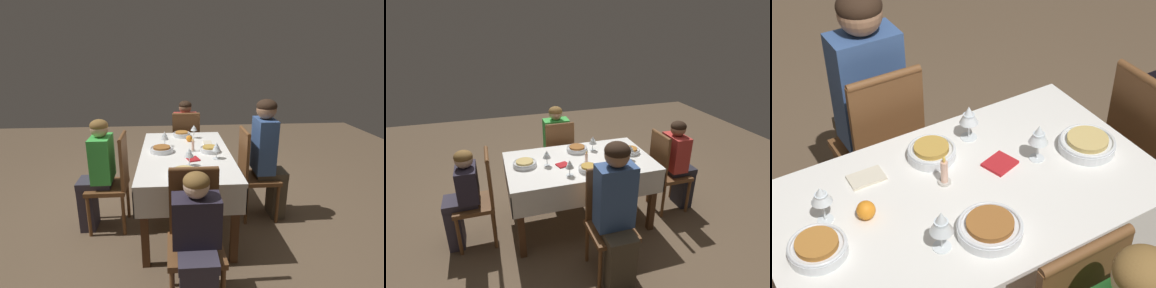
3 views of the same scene
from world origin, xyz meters
The scene contains 22 objects.
ground_plane centered at (0.00, 0.00, 0.00)m, with size 8.00×8.00×0.00m, color brown.
dining_table centered at (0.00, 0.00, 0.63)m, with size 1.45×0.85×0.73m.
chair_north centered at (-0.04, 0.68, 0.51)m, with size 0.37×0.37×0.93m.
chair_east centered at (0.98, 0.01, 0.51)m, with size 0.37×0.37×0.93m.
chair_west centered at (-0.98, 0.05, 0.51)m, with size 0.37×0.37×0.93m.
chair_south centered at (0.06, -0.68, 0.51)m, with size 0.37×0.37×0.93m.
person_adult_denim centered at (-0.04, 0.82, 0.69)m, with size 0.30×0.34×1.22m.
person_child_dark centered at (1.14, 0.01, 0.54)m, with size 0.33×0.30×0.98m.
person_child_red centered at (-1.13, 0.05, 0.57)m, with size 0.33×0.30×1.05m.
person_child_green centered at (0.06, -0.83, 0.59)m, with size 0.30×0.33×1.08m.
bowl_north centered at (-0.01, 0.23, 0.75)m, with size 0.19×0.19×0.06m.
wine_glass_north centered at (0.18, 0.27, 0.83)m, with size 0.08×0.08×0.15m.
bowl_east centered at (0.54, -0.04, 0.75)m, with size 0.23×0.23×0.06m.
wine_glass_east centered at (0.33, 0.01, 0.84)m, with size 0.08×0.08×0.16m.
bowl_west centered at (-0.57, -0.01, 0.75)m, with size 0.19×0.19×0.06m.
wine_glass_west centered at (-0.49, 0.12, 0.84)m, with size 0.07×0.07×0.15m.
bowl_south centered at (-0.04, -0.23, 0.75)m, with size 0.23×0.23×0.06m.
wine_glass_south centered at (-0.21, -0.20, 0.84)m, with size 0.08×0.08×0.16m.
candle_centerpiece centered at (-0.05, 0.07, 0.77)m, with size 0.05×0.05×0.13m.
orange_fruit centered at (-0.37, 0.06, 0.76)m, with size 0.07×0.07×0.07m, color orange.
napkin_red_folded centered at (-0.29, 0.25, 0.73)m, with size 0.14×0.09×0.01m.
napkin_spare_side centered at (0.19, 0.06, 0.73)m, with size 0.14×0.13×0.01m.
Camera 2 is at (0.81, 2.57, 2.05)m, focal length 28.00 mm.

